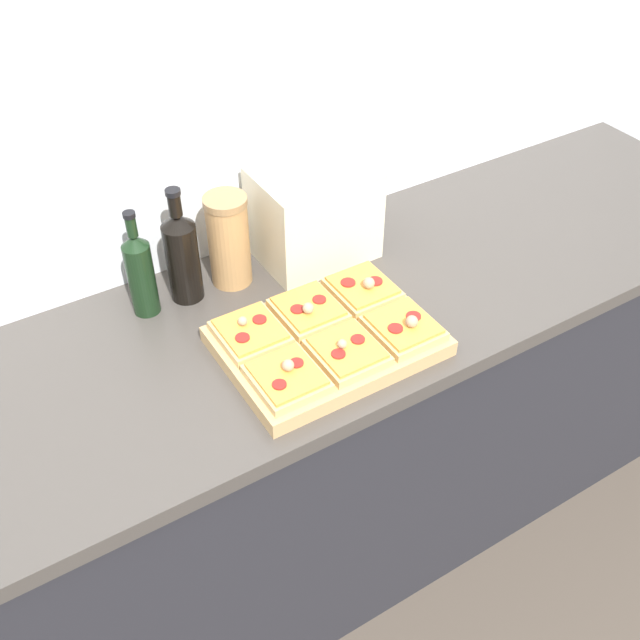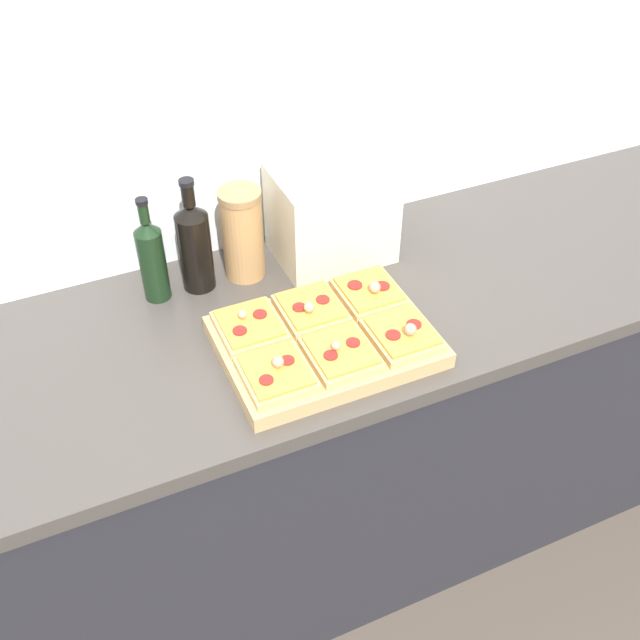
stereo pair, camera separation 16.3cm
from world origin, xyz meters
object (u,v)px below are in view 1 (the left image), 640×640
Objects in this scene: cutting_board at (327,341)px; wine_bottle at (182,255)px; grain_jar_tall at (229,240)px; olive_oil_bottle at (140,272)px; toaster_oven at (314,213)px.

cutting_board is 1.56× the size of wine_bottle.
grain_jar_tall is at bearing 0.00° from wine_bottle.
olive_oil_bottle reaches higher than toaster_oven.
wine_bottle is 0.12m from grain_jar_tall.
wine_bottle is (-0.19, 0.33, 0.10)m from cutting_board.
toaster_oven is (0.16, 0.32, 0.10)m from cutting_board.
cutting_board is 1.70× the size of olive_oil_bottle.
olive_oil_bottle is (-0.29, 0.33, 0.09)m from cutting_board.
olive_oil_bottle is 0.22m from grain_jar_tall.
wine_bottle is at bearing 180.00° from grain_jar_tall.
cutting_board is 0.39m from wine_bottle.
grain_jar_tall is 0.23m from toaster_oven.
toaster_oven is at bearing -2.49° from grain_jar_tall.
toaster_oven is at bearing -1.27° from olive_oil_bottle.
wine_bottle is 0.35m from toaster_oven.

